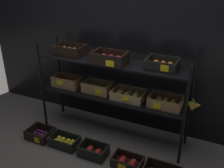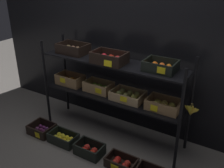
{
  "view_description": "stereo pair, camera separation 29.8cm",
  "coord_description": "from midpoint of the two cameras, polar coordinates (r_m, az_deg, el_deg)",
  "views": [
    {
      "loc": [
        1.14,
        -2.46,
        1.94
      ],
      "look_at": [
        0.0,
        0.0,
        0.69
      ],
      "focal_mm": 41.09,
      "sensor_mm": 36.0,
      "label": 1
    },
    {
      "loc": [
        1.4,
        -2.32,
        1.94
      ],
      "look_at": [
        0.0,
        0.0,
        0.69
      ],
      "focal_mm": 41.09,
      "sensor_mm": 36.0,
      "label": 2
    }
  ],
  "objects": [
    {
      "name": "ground_plane",
      "position": [
        3.33,
        -2.61,
        -10.93
      ],
      "size": [
        10.0,
        10.0,
        0.0
      ],
      "primitive_type": "plane",
      "color": "#605B56"
    },
    {
      "name": "storefront_wall",
      "position": [
        3.19,
        0.28,
        8.24
      ],
      "size": [
        4.16,
        0.12,
        2.07
      ],
      "primitive_type": "cube",
      "color": "black",
      "rests_on": "ground_plane"
    },
    {
      "name": "display_rack",
      "position": [
        2.96,
        -2.84,
        0.79
      ],
      "size": [
        1.9,
        0.42,
        1.13
      ],
      "color": "black",
      "rests_on": "ground_plane"
    },
    {
      "name": "crate_ground_plum",
      "position": [
        3.39,
        -18.14,
        -10.7
      ],
      "size": [
        0.3,
        0.26,
        0.12
      ],
      "color": "black",
      "rests_on": "ground_plane"
    },
    {
      "name": "crate_ground_lemon",
      "position": [
        3.18,
        -13.25,
        -12.54
      ],
      "size": [
        0.35,
        0.21,
        0.13
      ],
      "color": "black",
      "rests_on": "ground_plane"
    },
    {
      "name": "crate_ground_apple_red",
      "position": [
        2.98,
        -7.14,
        -14.78
      ],
      "size": [
        0.32,
        0.21,
        0.13
      ],
      "color": "black",
      "rests_on": "ground_plane"
    },
    {
      "name": "crate_ground_right_apple_red",
      "position": [
        2.84,
        0.34,
        -17.09
      ],
      "size": [
        0.33,
        0.21,
        0.11
      ],
      "color": "black",
      "rests_on": "ground_plane"
    }
  ]
}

